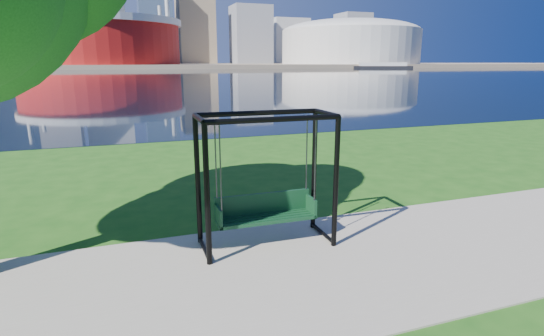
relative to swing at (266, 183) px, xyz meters
name	(u,v)px	position (x,y,z in m)	size (l,w,h in m)	color
ground	(256,262)	(-0.39, -0.63, -1.19)	(900.00, 900.00, 0.00)	#1E5114
path	(266,274)	(-0.39, -1.13, -1.18)	(120.00, 4.00, 0.03)	#9E937F
river	(127,76)	(-0.39, 101.37, -1.18)	(900.00, 180.00, 0.02)	black
far_bank	(121,65)	(-0.39, 305.37, -0.19)	(900.00, 228.00, 2.00)	#937F60
stadium	(99,40)	(-10.39, 234.37, 13.04)	(83.00, 83.00, 32.00)	maroon
arena	(350,41)	(134.61, 234.37, 14.68)	(84.00, 84.00, 26.56)	beige
skyline	(110,13)	(-4.66, 318.76, 34.70)	(392.00, 66.00, 96.50)	gray
swing	(266,183)	(0.00, 0.00, 0.00)	(2.42, 1.08, 2.47)	black
barge	(382,66)	(126.66, 186.13, 0.15)	(30.19, 19.31, 2.96)	black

